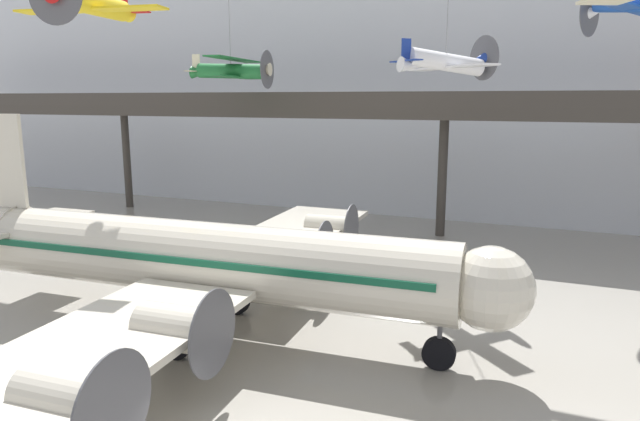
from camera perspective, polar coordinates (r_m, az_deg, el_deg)
hangar_back_wall at (r=51.05m, az=14.07°, el=11.79°), size 140.00×3.00×22.52m
mezzanine_walkway at (r=42.82m, az=12.12°, el=9.29°), size 110.00×3.20×10.88m
airliner_silver_main at (r=25.66m, az=-11.96°, el=-4.83°), size 28.30×32.13×9.67m
suspended_plane_yellow_lowwing at (r=29.94m, az=-21.69°, el=18.58°), size 7.39×6.09×5.72m
suspended_plane_green_biplane at (r=42.62m, az=-8.87°, el=13.67°), size 6.23×7.61×8.01m
suspended_plane_white_twin at (r=31.13m, az=12.48°, el=14.26°), size 5.62×5.59×7.73m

